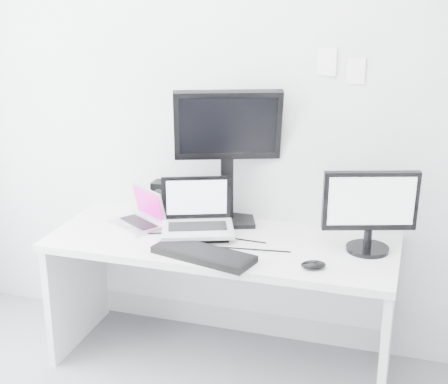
{
  "coord_description": "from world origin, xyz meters",
  "views": [
    {
      "loc": [
        0.93,
        -1.74,
        2.03
      ],
      "look_at": [
        0.02,
        1.23,
        1.0
      ],
      "focal_mm": 52.34,
      "sensor_mm": 36.0,
      "label": 1
    }
  ],
  "objects": [
    {
      "name": "rear_monitor",
      "position": [
        -0.04,
        1.49,
        1.12
      ],
      "size": [
        0.6,
        0.39,
        0.77
      ],
      "primitive_type": "cube",
      "rotation": [
        0.0,
        0.0,
        0.36
      ],
      "color": "black",
      "rests_on": "desk"
    },
    {
      "name": "mouse",
      "position": [
        0.51,
        1.04,
        0.75
      ],
      "size": [
        0.14,
        0.11,
        0.04
      ],
      "primitive_type": "ellipsoid",
      "rotation": [
        0.0,
        0.0,
        0.38
      ],
      "color": "black",
      "rests_on": "desk"
    },
    {
      "name": "back_wall",
      "position": [
        0.0,
        1.6,
        1.35
      ],
      "size": [
        3.6,
        0.0,
        3.6
      ],
      "primitive_type": "plane",
      "rotation": [
        1.57,
        0.0,
        0.0
      ],
      "color": "silver",
      "rests_on": "ground"
    },
    {
      "name": "macbook",
      "position": [
        -0.5,
        1.3,
        0.84
      ],
      "size": [
        0.36,
        0.34,
        0.22
      ],
      "primitive_type": "cube",
      "rotation": [
        0.0,
        0.0,
        -0.59
      ],
      "color": "#BABABF",
      "rests_on": "desk"
    },
    {
      "name": "samsung_monitor",
      "position": [
        0.74,
        1.33,
        0.94
      ],
      "size": [
        0.51,
        0.35,
        0.43
      ],
      "primitive_type": "cube",
      "rotation": [
        0.0,
        0.0,
        0.31
      ],
      "color": "black",
      "rests_on": "desk"
    },
    {
      "name": "dell_laptop",
      "position": [
        -0.13,
        1.25,
        0.89
      ],
      "size": [
        0.45,
        0.4,
        0.31
      ],
      "primitive_type": "cube",
      "rotation": [
        0.0,
        0.0,
        0.37
      ],
      "color": "silver",
      "rests_on": "desk"
    },
    {
      "name": "wall_note_1",
      "position": [
        0.6,
        1.59,
        1.58
      ],
      "size": [
        0.09,
        0.0,
        0.13
      ],
      "primitive_type": "cube",
      "color": "white",
      "rests_on": "back_wall"
    },
    {
      "name": "speaker",
      "position": [
        -0.43,
        1.51,
        0.83
      ],
      "size": [
        0.12,
        0.12,
        0.2
      ],
      "primitive_type": "cube",
      "rotation": [
        0.0,
        0.0,
        -0.2
      ],
      "color": "black",
      "rests_on": "desk"
    },
    {
      "name": "wall_note_0",
      "position": [
        0.45,
        1.59,
        1.62
      ],
      "size": [
        0.1,
        0.0,
        0.14
      ],
      "primitive_type": "cube",
      "color": "white",
      "rests_on": "back_wall"
    },
    {
      "name": "keyboard",
      "position": [
        -0.02,
        1.01,
        0.75
      ],
      "size": [
        0.54,
        0.3,
        0.03
      ],
      "primitive_type": "cube",
      "rotation": [
        0.0,
        0.0,
        -0.25
      ],
      "color": "black",
      "rests_on": "desk"
    },
    {
      "name": "desk",
      "position": [
        0.0,
        1.25,
        0.36
      ],
      "size": [
        1.8,
        0.7,
        0.73
      ],
      "primitive_type": "cube",
      "color": "silver",
      "rests_on": "ground"
    }
  ]
}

